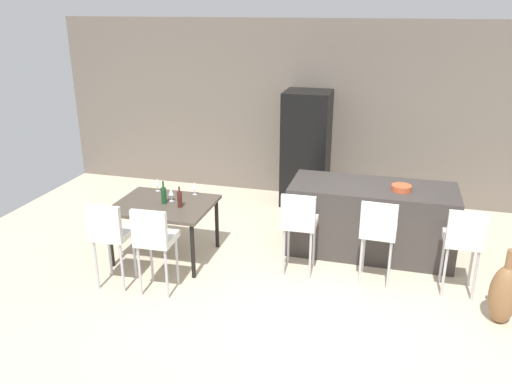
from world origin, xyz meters
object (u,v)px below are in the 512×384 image
refrigerator (306,149)px  wine_glass_right (195,186)px  dining_chair_near (110,231)px  dining_chair_far (154,237)px  bar_chair_left (299,220)px  wine_bottle_middle (180,199)px  bar_chair_middle (378,229)px  wine_glass_near (171,192)px  fruit_bowl (401,188)px  bar_chair_right (464,238)px  dining_table (164,208)px  wine_glass_left (157,182)px  floor_vase (504,294)px  wine_bottle_far (164,195)px  kitchen_island (371,219)px

refrigerator → wine_glass_right: bearing=-119.8°
dining_chair_near → dining_chair_far: (0.55, -0.00, 0.00)m
bar_chair_left → wine_bottle_middle: 1.50m
bar_chair_middle → wine_glass_near: (-2.59, 0.08, 0.17)m
refrigerator → dining_chair_far: bearing=-109.0°
bar_chair_left → fruit_bowl: size_ratio=4.28×
bar_chair_middle → wine_glass_near: bearing=178.1°
dining_chair_near → bar_chair_left: bearing=23.5°
bar_chair_right → dining_table: bar_chair_right is taller
dining_table → wine_glass_left: size_ratio=6.97×
bar_chair_middle → wine_glass_right: bar_chair_middle is taller
bar_chair_left → dining_table: 1.73m
dining_table → floor_vase: size_ratio=1.46×
bar_chair_left → wine_glass_right: bearing=165.3°
wine_bottle_far → fruit_bowl: wine_bottle_far is taller
bar_chair_right → dining_table: bearing=-179.7°
dining_chair_near → wine_bottle_middle: size_ratio=3.93×
wine_glass_left → wine_glass_right: 0.53m
dining_chair_near → wine_glass_near: dining_chair_near is taller
wine_glass_left → wine_glass_near: same height
bar_chair_middle → dining_chair_near: size_ratio=1.00×
wine_bottle_middle → dining_chair_near: bearing=-122.9°
wine_glass_left → wine_glass_near: 0.45m
dining_table → wine_bottle_middle: size_ratio=4.53×
bar_chair_left → refrigerator: 2.40m
floor_vase → dining_chair_near: bearing=-174.5°
wine_glass_near → floor_vase: (3.89, -0.55, -0.53)m
wine_glass_right → bar_chair_left: bearing=-14.7°
bar_chair_left → fruit_bowl: 1.39m
kitchen_island → dining_chair_far: (-2.26, -1.69, 0.24)m
kitchen_island → bar_chair_middle: size_ratio=2.00×
wine_bottle_middle → fruit_bowl: wine_bottle_middle is taller
kitchen_island → wine_bottle_far: (-2.53, -0.84, 0.39)m
bar_chair_middle → fruit_bowl: (0.23, 0.75, 0.26)m
dining_chair_far → bar_chair_right: bearing=14.8°
wine_glass_right → floor_vase: bearing=-13.0°
dining_table → wine_glass_near: size_ratio=6.97×
refrigerator → fruit_bowl: (1.48, -1.61, 0.04)m
bar_chair_left → fruit_bowl: bar_chair_left is taller
refrigerator → wine_glass_left: bearing=-130.0°
wine_glass_left → fruit_bowl: size_ratio=0.71×
wine_glass_right → dining_table: bearing=-122.4°
bar_chair_left → floor_vase: bearing=-11.8°
wine_glass_left → floor_vase: 4.34m
dining_chair_near → kitchen_island: bearing=31.2°
bar_chair_left → refrigerator: bearing=98.3°
bar_chair_left → wine_glass_near: bearing=177.1°
dining_chair_far → wine_bottle_middle: size_ratio=3.93×
wine_bottle_far → wine_glass_right: 0.48m
dining_table → fruit_bowl: 2.99m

